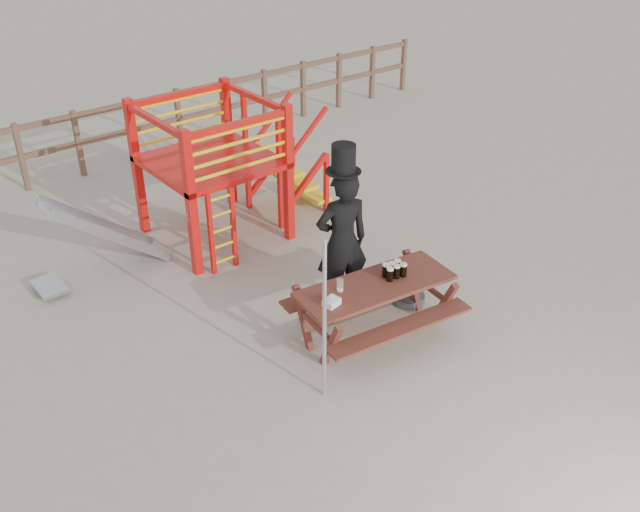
{
  "coord_description": "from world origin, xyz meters",
  "views": [
    {
      "loc": [
        -4.57,
        -4.87,
        5.27
      ],
      "look_at": [
        -0.02,
        0.8,
        0.97
      ],
      "focal_mm": 40.0,
      "sensor_mm": 36.0,
      "label": 1
    }
  ],
  "objects": [
    {
      "name": "paper_bag",
      "position": [
        -0.34,
        0.19,
        0.78
      ],
      "size": [
        0.2,
        0.17,
        0.08
      ],
      "primitive_type": "cube",
      "rotation": [
        0.0,
        0.0,
        0.2
      ],
      "color": "white",
      "rests_on": "picnic_table"
    },
    {
      "name": "metal_pole",
      "position": [
        -0.82,
        -0.27,
        0.98
      ],
      "size": [
        0.04,
        0.04,
        1.95
      ],
      "primitive_type": "cylinder",
      "color": "#B2B2B7",
      "rests_on": "ground"
    },
    {
      "name": "back_fence",
      "position": [
        0.0,
        7.0,
        0.74
      ],
      "size": [
        15.09,
        0.09,
        1.2
      ],
      "color": "brown",
      "rests_on": "ground"
    },
    {
      "name": "playground_fort",
      "position": [
        0.12,
        3.58,
        1.07
      ],
      "size": [
        4.71,
        1.84,
        2.1
      ],
      "color": "red",
      "rests_on": "ground"
    },
    {
      "name": "empty_glasses",
      "position": [
        -0.22,
        0.26,
        0.81
      ],
      "size": [
        0.36,
        0.28,
        0.15
      ],
      "color": "silver",
      "rests_on": "picnic_table"
    },
    {
      "name": "stout_pints",
      "position": [
        0.62,
        0.19,
        0.82
      ],
      "size": [
        0.28,
        0.21,
        0.17
      ],
      "color": "black",
      "rests_on": "picnic_table"
    },
    {
      "name": "man_with_hat",
      "position": [
        0.44,
        0.94,
        1.0
      ],
      "size": [
        0.79,
        0.63,
        2.23
      ],
      "rotation": [
        0.0,
        0.0,
        2.85
      ],
      "color": "black",
      "rests_on": "ground"
    },
    {
      "name": "ground",
      "position": [
        0.0,
        0.0,
        0.0
      ],
      "size": [
        60.0,
        60.0,
        0.0
      ],
      "primitive_type": "plane",
      "color": "tan",
      "rests_on": "ground"
    },
    {
      "name": "picnic_table",
      "position": [
        0.34,
        0.2,
        0.47
      ],
      "size": [
        2.06,
        1.56,
        0.74
      ],
      "rotation": [
        0.0,
        0.0,
        -0.14
      ],
      "color": "maroon",
      "rests_on": "ground"
    },
    {
      "name": "parasol_base",
      "position": [
        1.19,
        0.46,
        0.05
      ],
      "size": [
        0.44,
        0.44,
        0.19
      ],
      "color": "#3B3B40",
      "rests_on": "ground"
    }
  ]
}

